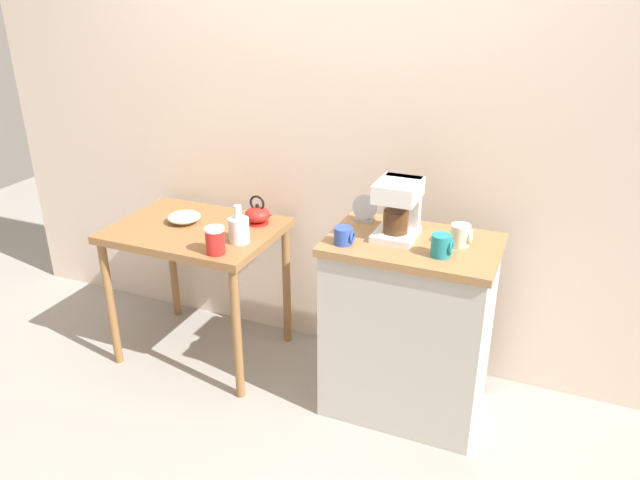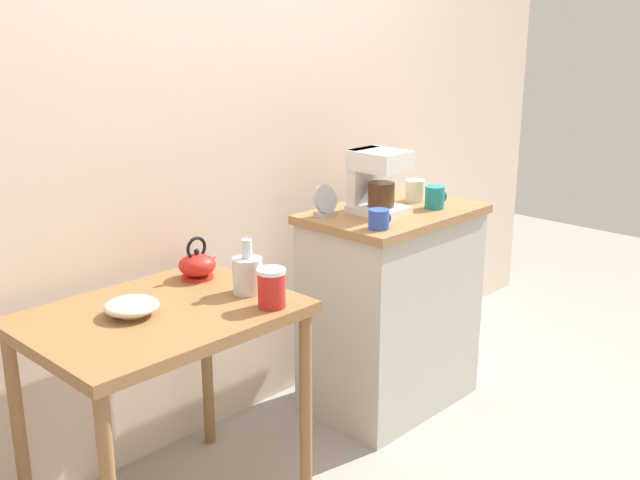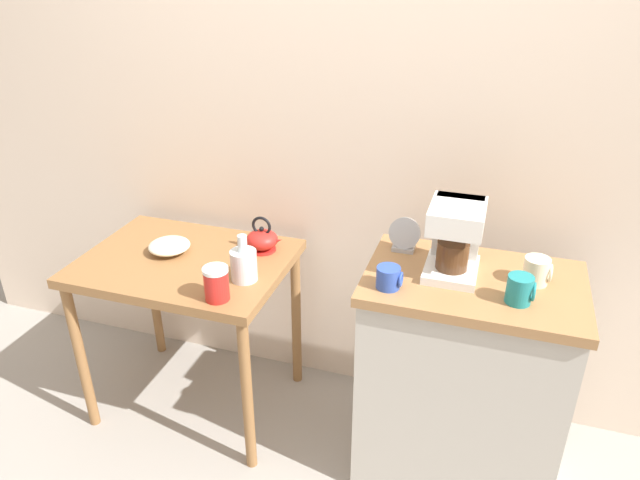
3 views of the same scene
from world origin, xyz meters
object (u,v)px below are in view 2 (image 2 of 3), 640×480
at_px(coffee_maker, 375,179).
at_px(mug_small_cream, 415,190).
at_px(glass_carafe_vase, 248,274).
at_px(canister_enamel, 272,288).
at_px(teakettle, 198,265).
at_px(mug_dark_teal, 435,197).
at_px(table_clock, 325,202).
at_px(mug_blue, 379,219).
at_px(bowl_stoneware, 132,306).

relative_size(coffee_maker, mug_small_cream, 2.76).
bearing_deg(coffee_maker, glass_carafe_vase, -173.86).
relative_size(glass_carafe_vase, canister_enamel, 1.46).
height_order(glass_carafe_vase, coffee_maker, coffee_maker).
distance_m(teakettle, coffee_maker, 0.84).
bearing_deg(teakettle, mug_dark_teal, -16.46).
height_order(teakettle, mug_dark_teal, mug_dark_teal).
bearing_deg(teakettle, table_clock, -5.64).
bearing_deg(canister_enamel, mug_blue, 5.72).
bearing_deg(table_clock, mug_small_cream, -12.08).
bearing_deg(table_clock, mug_blue, -89.68).
xyz_separation_m(bowl_stoneware, glass_carafe_vase, (0.39, -0.11, 0.04)).
height_order(mug_blue, table_clock, table_clock).
bearing_deg(mug_blue, table_clock, 90.32).
distance_m(canister_enamel, coffee_maker, 0.86).
bearing_deg(mug_dark_teal, teakettle, 163.54).
relative_size(mug_small_cream, table_clock, 0.73).
bearing_deg(glass_carafe_vase, coffee_maker, 6.14).
distance_m(coffee_maker, table_clock, 0.23).
distance_m(teakettle, table_clock, 0.62).
xyz_separation_m(teakettle, glass_carafe_vase, (0.03, -0.24, 0.02)).
distance_m(bowl_stoneware, teakettle, 0.39).
distance_m(mug_dark_teal, mug_blue, 0.42).
bearing_deg(table_clock, teakettle, 174.36).
relative_size(bowl_stoneware, coffee_maker, 0.67).
bearing_deg(mug_dark_teal, canister_enamel, -174.43).
height_order(mug_dark_teal, table_clock, table_clock).
relative_size(mug_dark_teal, mug_small_cream, 1.00).
xyz_separation_m(teakettle, canister_enamel, (-0.01, -0.40, 0.02)).
relative_size(canister_enamel, mug_small_cream, 1.38).
xyz_separation_m(bowl_stoneware, teakettle, (0.36, 0.14, 0.02)).
relative_size(bowl_stoneware, teakettle, 1.06).
relative_size(mug_dark_teal, mug_blue, 1.08).
bearing_deg(bowl_stoneware, mug_small_cream, -0.85).
xyz_separation_m(teakettle, mug_small_cream, (1.07, -0.16, 0.13)).
height_order(bowl_stoneware, mug_dark_teal, mug_dark_teal).
bearing_deg(mug_blue, glass_carafe_vase, 170.47).
distance_m(glass_carafe_vase, table_clock, 0.62).
bearing_deg(coffee_maker, mug_blue, -136.30).
xyz_separation_m(teakettle, coffee_maker, (0.79, -0.16, 0.22)).
relative_size(canister_enamel, mug_blue, 1.49).
bearing_deg(mug_blue, coffee_maker, 43.70).
height_order(mug_dark_teal, mug_small_cream, same).
distance_m(teakettle, mug_small_cream, 1.09).
distance_m(glass_carafe_vase, mug_dark_teal, 1.00).
height_order(bowl_stoneware, table_clock, table_clock).
distance_m(glass_carafe_vase, mug_small_cream, 1.06).
distance_m(bowl_stoneware, glass_carafe_vase, 0.41).
xyz_separation_m(glass_carafe_vase, mug_dark_teal, (1.00, -0.06, 0.11)).
bearing_deg(glass_carafe_vase, canister_enamel, -102.52).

